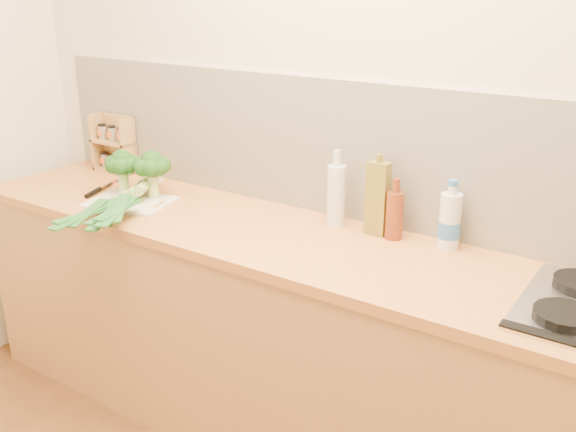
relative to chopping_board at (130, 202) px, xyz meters
name	(u,v)px	position (x,y,z in m)	size (l,w,h in m)	color
room_shell	(357,153)	(0.88, 0.36, 0.26)	(3.50, 3.50, 3.50)	beige
counter	(315,350)	(0.88, 0.07, -0.45)	(3.20, 0.62, 0.90)	#A57644
chopping_board	(130,202)	(0.00, 0.00, 0.00)	(0.34, 0.25, 0.01)	#ECE6CD
broccoli_left	(122,164)	(-0.09, 0.06, 0.14)	(0.15, 0.15, 0.20)	#AAC673
broccoli_right	(152,166)	(0.05, 0.10, 0.14)	(0.16, 0.16, 0.20)	#AAC673
leek_front	(123,197)	(-0.01, -0.02, 0.03)	(0.19, 0.69, 0.04)	white
leek_mid	(129,196)	(0.04, -0.04, 0.05)	(0.35, 0.61, 0.04)	white
leek_back	(138,192)	(0.07, -0.02, 0.06)	(0.35, 0.62, 0.04)	white
chefs_knife	(97,191)	(-0.23, 0.02, 0.00)	(0.12, 0.28, 0.02)	silver
spice_rack	(115,147)	(-0.43, 0.31, 0.12)	(0.23, 0.09, 0.28)	tan
oil_tin	(378,198)	(1.02, 0.27, 0.13)	(0.08, 0.05, 0.31)	olive
glass_bottle	(336,194)	(0.85, 0.26, 0.12)	(0.07, 0.07, 0.30)	silver
amber_bottle	(394,214)	(1.09, 0.26, 0.09)	(0.06, 0.06, 0.23)	maroon
water_bottle	(450,223)	(1.29, 0.29, 0.09)	(0.08, 0.08, 0.23)	silver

